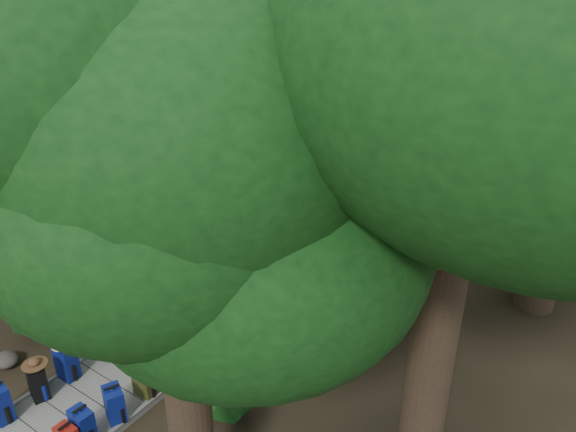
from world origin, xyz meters
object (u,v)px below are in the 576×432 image
Objects in this scene: backpack_left_b at (37,380)px; duffel_right_khaki at (177,363)px; backpack_left_d at (127,331)px; backpack_left_c at (66,361)px; lone_suitcase_on_sand at (392,186)px; backpack_left_a at (0,402)px; backpack_right_d at (145,380)px; sun_lounger at (512,196)px; suitcase_on_boardwalk at (105,345)px; backpack_right_c at (114,402)px; kayak at (330,146)px; backpack_right_b at (82,424)px.

duffel_right_khaki is at bearing 69.35° from backpack_left_b.
backpack_left_b is at bearing -95.81° from backpack_left_d.
backpack_left_d reaches higher than duffel_right_khaki.
lone_suitcase_on_sand is at bearing 84.44° from backpack_left_c.
backpack_left_a reaches higher than lone_suitcase_on_sand.
backpack_left_c reaches higher than backpack_left_b.
sun_lounger is at bearing 74.62° from backpack_right_d.
suitcase_on_boardwalk is at bearing 80.47° from backpack_left_c.
backpack_left_a is 0.36× the size of sun_lounger.
suitcase_on_boardwalk is 10.70m from lone_suitcase_on_sand.
sun_lounger is (3.46, 1.33, 0.02)m from lone_suitcase_on_sand.
backpack_left_d is 1.62m from backpack_right_d.
backpack_right_c reaches higher than sun_lounger.
suitcase_on_boardwalk is 12.80m from sun_lounger.
lone_suitcase_on_sand is 0.22× the size of kayak.
backpack_left_d is at bearing 128.21° from backpack_right_b.
backpack_left_a is 0.26× the size of kayak.
backpack_right_d is at bearing 55.82° from backpack_left_b.
kayak is at bearing 131.92° from backpack_right_c.
backpack_left_a is 1.27× the size of duffel_right_khaki.
backpack_right_b is at bearing -83.63° from sun_lounger.
duffel_right_khaki is 1.52m from suitcase_on_boardwalk.
backpack_right_c is at bearing -83.18° from kayak.
backpack_left_c is at bearing 157.19° from backpack_right_b.
backpack_left_a is 2.38m from backpack_right_d.
backpack_left_d is at bearing 149.51° from duffel_right_khaki.
lone_suitcase_on_sand is (-0.33, 12.19, -0.12)m from backpack_right_b.
backpack_left_b reaches higher than backpack_right_c.
backpack_right_c is 1.22× the size of suitcase_on_boardwalk.
sun_lounger reaches higher than duffel_right_khaki.
backpack_right_b is (1.40, -2.10, 0.07)m from backpack_left_d.
backpack_right_c is 11.58m from lone_suitcase_on_sand.
backpack_left_a is 1.92m from backpack_right_c.
backpack_left_c is 1.62m from backpack_right_d.
sun_lounger is (3.07, 11.47, 0.04)m from duffel_right_khaki.
backpack_right_c is 0.70m from backpack_right_d.
backpack_right_c is 1.07× the size of lone_suitcase_on_sand.
sun_lounger is (7.40, -1.39, 0.19)m from kayak.
backpack_left_d is 0.86× the size of lone_suitcase_on_sand.
backpack_left_a is 3.01m from duffel_right_khaki.
kayak is at bearing 108.87° from backpack_left_a.
kayak is (-3.94, 2.72, -0.18)m from lone_suitcase_on_sand.
backpack_left_a reaches higher than backpack_left_d.
backpack_right_d reaches higher than backpack_left_d.
backpack_right_b is 1.00× the size of backpack_right_c.
backpack_right_b is (1.50, -0.17, -0.02)m from backpack_left_b.
lone_suitcase_on_sand is at bearing 96.10° from backpack_right_b.
backpack_left_c is at bearing -162.13° from backpack_right_d.
backpack_right_c is at bearing -119.35° from duffel_right_khaki.
backpack_left_b is 1.13× the size of lone_suitcase_on_sand.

